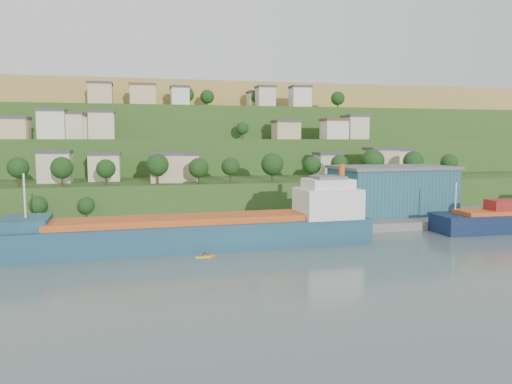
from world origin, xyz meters
name	(u,v)px	position (x,y,z in m)	size (l,w,h in m)	color
ground	(270,253)	(0.00, 0.00, 0.00)	(500.00, 500.00, 0.00)	#4B5C56
quay	(317,225)	(20.00, 28.00, 0.00)	(220.00, 26.00, 4.00)	slate
hillside	(186,182)	(-0.01, 168.72, 0.08)	(360.00, 210.22, 96.00)	#284719
cargo_ship_near	(209,232)	(-10.44, 8.79, 2.98)	(73.06, 14.11, 18.68)	navy
warehouse	(392,189)	(42.41, 31.00, 8.43)	(31.90, 20.51, 12.80)	#1D4B58
dinghy	(52,236)	(-42.22, 19.75, 1.55)	(3.53, 1.32, 0.71)	silver
kayak_orange	(207,255)	(-11.98, 0.54, 0.23)	(3.12, 1.21, 0.77)	orange
kayak_yellow	(203,256)	(-12.91, -0.34, 0.21)	(2.84, 0.55, 0.71)	yellow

